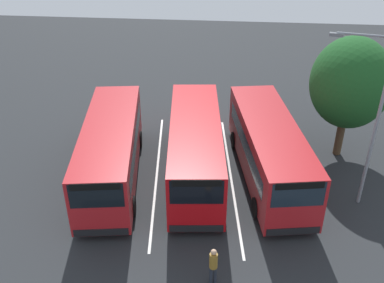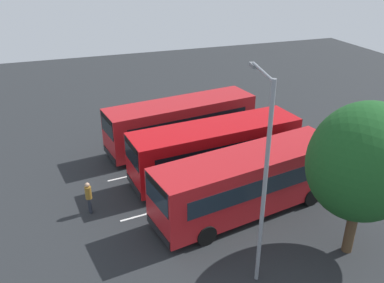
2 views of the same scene
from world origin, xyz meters
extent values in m
plane|color=#232628|center=(0.00, 0.00, 0.00)|extent=(63.39, 63.39, 0.00)
cube|color=#AD191E|center=(0.74, -4.20, 1.74)|extent=(10.13, 4.01, 2.80)
cube|color=black|center=(5.57, -3.46, 2.50)|extent=(0.46, 2.24, 1.18)
cube|color=black|center=(0.55, -2.97, 2.08)|extent=(8.19, 1.33, 0.90)
cube|color=black|center=(0.93, -5.43, 2.08)|extent=(8.19, 1.33, 0.90)
cube|color=black|center=(5.59, -3.45, 2.96)|extent=(0.41, 2.03, 0.32)
cube|color=black|center=(5.60, -3.45, 0.56)|extent=(0.45, 2.33, 0.36)
cylinder|color=black|center=(3.67, -2.52, 0.49)|extent=(1.01, 0.42, 0.98)
cylinder|color=black|center=(4.04, -4.92, 0.49)|extent=(1.01, 0.42, 0.98)
cylinder|color=black|center=(-2.56, -3.47, 0.49)|extent=(1.01, 0.42, 0.98)
cylinder|color=black|center=(-2.20, -5.88, 0.49)|extent=(1.01, 0.42, 0.98)
cube|color=#B70C11|center=(0.06, 0.09, 1.74)|extent=(10.06, 3.53, 2.80)
cube|color=black|center=(4.93, 0.59, 2.50)|extent=(0.35, 2.24, 1.18)
cube|color=black|center=(-0.06, 1.33, 2.08)|extent=(8.24, 0.92, 0.90)
cube|color=black|center=(0.19, -1.15, 2.08)|extent=(8.24, 0.92, 0.90)
cube|color=black|center=(4.94, 0.59, 2.96)|extent=(0.31, 2.04, 0.32)
cube|color=black|center=(4.95, 0.59, 0.56)|extent=(0.34, 2.34, 0.36)
cylinder|color=black|center=(3.08, 1.62, 0.49)|extent=(1.00, 0.38, 0.98)
cylinder|color=black|center=(3.32, -0.80, 0.49)|extent=(1.00, 0.38, 0.98)
cylinder|color=black|center=(-3.20, 0.98, 0.49)|extent=(1.00, 0.38, 0.98)
cylinder|color=black|center=(-2.95, -1.43, 0.49)|extent=(1.00, 0.38, 0.98)
cube|color=#AD191E|center=(-0.11, 3.88, 1.74)|extent=(10.15, 4.22, 2.80)
cube|color=#19232D|center=(4.70, 4.73, 2.50)|extent=(0.51, 2.23, 1.18)
cube|color=#19232D|center=(-0.33, 5.11, 2.08)|extent=(8.16, 1.52, 0.90)
cube|color=#19232D|center=(0.10, 2.66, 2.08)|extent=(8.16, 1.52, 0.90)
cube|color=black|center=(4.72, 4.73, 2.96)|extent=(0.45, 2.03, 0.32)
cube|color=black|center=(4.73, 4.74, 0.56)|extent=(0.51, 2.33, 0.36)
cylinder|color=black|center=(2.78, 5.63, 0.49)|extent=(1.01, 0.45, 0.98)
cylinder|color=black|center=(3.20, 3.23, 0.49)|extent=(1.01, 0.45, 0.98)
cylinder|color=black|center=(-3.43, 4.53, 0.49)|extent=(1.01, 0.45, 0.98)
cylinder|color=black|center=(-3.01, 2.14, 0.49)|extent=(1.01, 0.45, 0.98)
cylinder|color=#232833|center=(7.40, 1.37, 0.42)|extent=(0.13, 0.13, 0.83)
cylinder|color=#232833|center=(7.36, 1.53, 0.42)|extent=(0.13, 0.13, 0.83)
cylinder|color=olive|center=(7.38, 1.45, 1.16)|extent=(0.39, 0.39, 0.66)
sphere|color=tan|center=(7.38, 1.45, 1.61)|extent=(0.23, 0.23, 0.23)
cylinder|color=gray|center=(1.63, 8.26, 4.15)|extent=(0.16, 0.16, 8.29)
cylinder|color=gray|center=(1.40, 7.13, 8.19)|extent=(0.55, 2.30, 0.10)
cube|color=slate|center=(1.18, 5.99, 8.11)|extent=(0.30, 0.59, 0.14)
cylinder|color=#4C3823|center=(-2.90, 8.07, 1.32)|extent=(0.44, 0.44, 2.65)
ellipsoid|color=#194C1E|center=(-2.90, 8.07, 4.41)|extent=(4.69, 4.22, 4.92)
cube|color=silver|center=(0.00, -2.00, 0.00)|extent=(12.25, 1.49, 0.01)
cube|color=silver|center=(0.00, 2.00, 0.00)|extent=(12.25, 1.49, 0.01)
camera|label=1|loc=(19.28, 1.80, 13.26)|focal=40.63mm
camera|label=2|loc=(8.15, 19.00, 11.97)|focal=37.82mm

